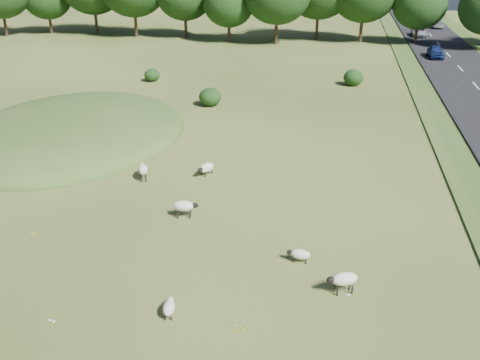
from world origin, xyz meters
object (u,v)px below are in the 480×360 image
Objects in this scene: sheep_2 at (300,254)px; sheep_4 at (343,279)px; sheep_0 at (185,206)px; car_2 at (436,52)px; car_1 at (419,32)px; sheep_3 at (206,168)px; sheep_5 at (169,307)px; sheep_6 at (143,169)px; car_3 at (437,23)px.

sheep_4 is at bearing 137.59° from sheep_2.
sheep_0 is 48.40m from car_2.
car_1 is at bearing -121.40° from sheep_4.
sheep_3 reaches higher than sheep_5.
sheep_6 is at bearing -32.38° from sheep_2.
car_1 is (12.31, 64.43, 0.49)m from sheep_2.
car_2 reaches higher than sheep_3.
sheep_0 is 0.32× the size of car_2.
car_2 is 0.89× the size of car_3.
sheep_6 is at bearing 122.28° from sheep_0.
car_2 is at bearing -90.00° from car_1.
car_2 is at bearing -124.29° from sheep_4.
car_3 is (22.22, 70.86, 0.28)m from sheep_0.
sheep_4 is 0.30× the size of car_1.
sheep_0 is at bearing -112.37° from car_2.
sheep_5 is at bearing 75.30° from car_3.
sheep_2 is at bearing -36.57° from sheep_0.
sheep_3 is 13.36m from sheep_5.
sheep_0 is 74.27m from car_3.
sheep_6 is 0.29× the size of car_3.
car_3 is at bearing -44.44° from sheep_6.
sheep_3 is at bearing -92.64° from sheep_6.
car_3 is at bearing -172.32° from sheep_3.
sheep_6 reaches higher than sheep_5.
car_2 reaches higher than car_1.
sheep_2 reaches higher than sheep_5.
sheep_3 is (-0.23, 5.51, -0.17)m from sheep_0.
sheep_3 is 1.01× the size of sheep_6.
sheep_0 is at bearing -161.23° from sheep_6.
sheep_0 is at bearing 29.07° from sheep_3.
car_3 is at bearing 68.28° from car_1.
sheep_6 is at bearing 14.93° from sheep_5.
sheep_3 is at bearing -1.41° from sheep_5.
car_3 is (25.98, 66.67, 0.28)m from sheep_6.
sheep_0 is at bearing -22.85° from sheep_2.
sheep_5 is at bearing -103.69° from car_1.
sheep_3 is at bearing -108.48° from car_1.
sheep_4 is at bearing -101.81° from car_2.
sheep_2 is (6.11, -3.10, -0.26)m from sheep_0.
sheep_2 is at bearing -53.60° from sheep_5.
car_3 reaches higher than car_1.
car_1 reaches higher than sheep_0.
car_1 is at bearing -171.84° from sheep_3.
car_1 reaches higher than sheep_6.
car_2 is at bearing 57.99° from sheep_0.
sheep_4 reaches higher than sheep_5.
sheep_4 reaches higher than sheep_3.
sheep_2 is at bearing -100.82° from car_1.
sheep_5 is 71.07m from car_1.
sheep_0 is 0.29× the size of car_1.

